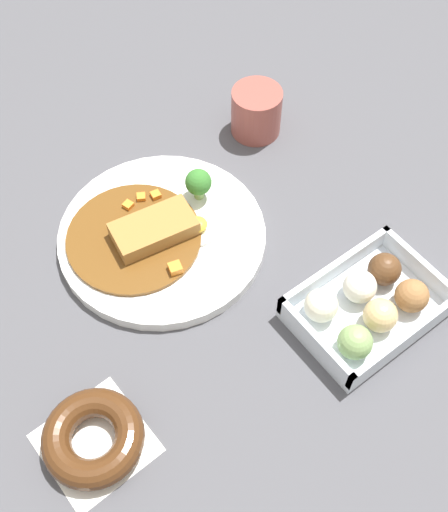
% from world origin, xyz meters
% --- Properties ---
extents(ground_plane, '(1.60, 1.60, 0.00)m').
position_xyz_m(ground_plane, '(0.00, 0.00, 0.00)').
color(ground_plane, '#4C4C51').
extents(curry_plate, '(0.29, 0.29, 0.07)m').
position_xyz_m(curry_plate, '(-0.02, -0.09, 0.01)').
color(curry_plate, white).
rests_on(curry_plate, ground_plane).
extents(donut_box, '(0.19, 0.14, 0.06)m').
position_xyz_m(donut_box, '(-0.17, 0.17, 0.02)').
color(donut_box, silver).
rests_on(donut_box, ground_plane).
extents(chocolate_ring_donut, '(0.12, 0.12, 0.04)m').
position_xyz_m(chocolate_ring_donut, '(0.20, 0.10, 0.02)').
color(chocolate_ring_donut, white).
rests_on(chocolate_ring_donut, ground_plane).
extents(coffee_mug, '(0.08, 0.08, 0.08)m').
position_xyz_m(coffee_mug, '(-0.26, -0.18, 0.04)').
color(coffee_mug, '#9E4C42').
rests_on(coffee_mug, ground_plane).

